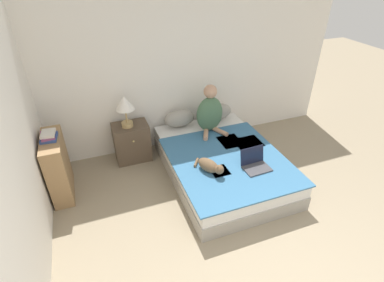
{
  "coord_description": "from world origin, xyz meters",
  "views": [
    {
      "loc": [
        -1.4,
        -0.86,
        2.78
      ],
      "look_at": [
        -0.29,
        2.11,
        0.75
      ],
      "focal_mm": 28.0,
      "sensor_mm": 36.0,
      "label": 1
    }
  ],
  "objects_px": {
    "laptop_open": "(255,164)",
    "person_sitting": "(210,112)",
    "pillow_far": "(217,112)",
    "nightstand": "(132,142)",
    "bed": "(222,163)",
    "pillow_near": "(179,118)",
    "table_lamp": "(125,105)",
    "bookshelf": "(58,167)",
    "book_stack_top": "(48,136)",
    "cat_tabby": "(210,166)"
  },
  "relations": [
    {
      "from": "nightstand",
      "to": "person_sitting",
      "type": "bearing_deg",
      "value": -11.82
    },
    {
      "from": "nightstand",
      "to": "bookshelf",
      "type": "relative_size",
      "value": 0.7
    },
    {
      "from": "bed",
      "to": "book_stack_top",
      "type": "xyz_separation_m",
      "value": [
        -2.15,
        0.42,
        0.69
      ]
    },
    {
      "from": "bed",
      "to": "pillow_far",
      "type": "relative_size",
      "value": 4.25
    },
    {
      "from": "bed",
      "to": "laptop_open",
      "type": "height_order",
      "value": "laptop_open"
    },
    {
      "from": "cat_tabby",
      "to": "table_lamp",
      "type": "height_order",
      "value": "table_lamp"
    },
    {
      "from": "pillow_far",
      "to": "cat_tabby",
      "type": "xyz_separation_m",
      "value": [
        -0.66,
        -1.24,
        -0.05
      ]
    },
    {
      "from": "pillow_near",
      "to": "laptop_open",
      "type": "relative_size",
      "value": 1.4
    },
    {
      "from": "nightstand",
      "to": "pillow_far",
      "type": "bearing_deg",
      "value": 1.81
    },
    {
      "from": "person_sitting",
      "to": "pillow_near",
      "type": "bearing_deg",
      "value": 143.16
    },
    {
      "from": "pillow_near",
      "to": "laptop_open",
      "type": "distance_m",
      "value": 1.49
    },
    {
      "from": "bed",
      "to": "table_lamp",
      "type": "bearing_deg",
      "value": 143.75
    },
    {
      "from": "pillow_near",
      "to": "person_sitting",
      "type": "bearing_deg",
      "value": -36.84
    },
    {
      "from": "laptop_open",
      "to": "bed",
      "type": "bearing_deg",
      "value": 115.27
    },
    {
      "from": "table_lamp",
      "to": "pillow_far",
      "type": "bearing_deg",
      "value": 2.39
    },
    {
      "from": "bed",
      "to": "pillow_near",
      "type": "xyz_separation_m",
      "value": [
        -0.33,
        0.91,
        0.34
      ]
    },
    {
      "from": "bed",
      "to": "pillow_near",
      "type": "bearing_deg",
      "value": 109.88
    },
    {
      "from": "pillow_far",
      "to": "bookshelf",
      "type": "height_order",
      "value": "bookshelf"
    },
    {
      "from": "pillow_far",
      "to": "nightstand",
      "type": "xyz_separation_m",
      "value": [
        -1.44,
        -0.05,
        -0.24
      ]
    },
    {
      "from": "pillow_near",
      "to": "cat_tabby",
      "type": "height_order",
      "value": "pillow_near"
    },
    {
      "from": "nightstand",
      "to": "book_stack_top",
      "type": "height_order",
      "value": "book_stack_top"
    },
    {
      "from": "pillow_far",
      "to": "person_sitting",
      "type": "relative_size",
      "value": 0.66
    },
    {
      "from": "pillow_far",
      "to": "bed",
      "type": "bearing_deg",
      "value": -109.82
    },
    {
      "from": "bookshelf",
      "to": "table_lamp",
      "type": "bearing_deg",
      "value": 23.36
    },
    {
      "from": "bed",
      "to": "pillow_near",
      "type": "relative_size",
      "value": 4.25
    },
    {
      "from": "table_lamp",
      "to": "bed",
      "type": "bearing_deg",
      "value": -36.25
    },
    {
      "from": "pillow_far",
      "to": "laptop_open",
      "type": "distance_m",
      "value": 1.37
    },
    {
      "from": "nightstand",
      "to": "book_stack_top",
      "type": "bearing_deg",
      "value": -156.81
    },
    {
      "from": "laptop_open",
      "to": "pillow_near",
      "type": "bearing_deg",
      "value": 110.14
    },
    {
      "from": "pillow_far",
      "to": "person_sitting",
      "type": "xyz_separation_m",
      "value": [
        -0.26,
        -0.29,
        0.18
      ]
    },
    {
      "from": "laptop_open",
      "to": "table_lamp",
      "type": "distance_m",
      "value": 1.97
    },
    {
      "from": "bed",
      "to": "person_sitting",
      "type": "distance_m",
      "value": 0.8
    },
    {
      "from": "bookshelf",
      "to": "book_stack_top",
      "type": "distance_m",
      "value": 0.47
    },
    {
      "from": "laptop_open",
      "to": "person_sitting",
      "type": "bearing_deg",
      "value": 97.02
    },
    {
      "from": "bed",
      "to": "cat_tabby",
      "type": "distance_m",
      "value": 0.56
    },
    {
      "from": "pillow_far",
      "to": "nightstand",
      "type": "distance_m",
      "value": 1.46
    },
    {
      "from": "table_lamp",
      "to": "cat_tabby",
      "type": "bearing_deg",
      "value": -55.42
    },
    {
      "from": "pillow_near",
      "to": "bookshelf",
      "type": "distance_m",
      "value": 1.89
    },
    {
      "from": "laptop_open",
      "to": "table_lamp",
      "type": "xyz_separation_m",
      "value": [
        -1.39,
        1.31,
        0.48
      ]
    },
    {
      "from": "person_sitting",
      "to": "table_lamp",
      "type": "xyz_separation_m",
      "value": [
        -1.21,
        0.23,
        0.21
      ]
    },
    {
      "from": "cat_tabby",
      "to": "laptop_open",
      "type": "distance_m",
      "value": 0.6
    },
    {
      "from": "pillow_far",
      "to": "laptop_open",
      "type": "xyz_separation_m",
      "value": [
        -0.08,
        -1.37,
        -0.08
      ]
    },
    {
      "from": "person_sitting",
      "to": "bookshelf",
      "type": "distance_m",
      "value": 2.24
    },
    {
      "from": "pillow_near",
      "to": "person_sitting",
      "type": "xyz_separation_m",
      "value": [
        0.39,
        -0.29,
        0.18
      ]
    },
    {
      "from": "person_sitting",
      "to": "bookshelf",
      "type": "height_order",
      "value": "person_sitting"
    },
    {
      "from": "bed",
      "to": "laptop_open",
      "type": "distance_m",
      "value": 0.58
    },
    {
      "from": "bed",
      "to": "nightstand",
      "type": "xyz_separation_m",
      "value": [
        -1.12,
        0.86,
        0.1
      ]
    },
    {
      "from": "nightstand",
      "to": "book_stack_top",
      "type": "xyz_separation_m",
      "value": [
        -1.04,
        -0.44,
        0.59
      ]
    },
    {
      "from": "person_sitting",
      "to": "cat_tabby",
      "type": "bearing_deg",
      "value": -112.82
    },
    {
      "from": "pillow_far",
      "to": "bookshelf",
      "type": "xyz_separation_m",
      "value": [
        -2.48,
        -0.49,
        -0.11
      ]
    }
  ]
}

